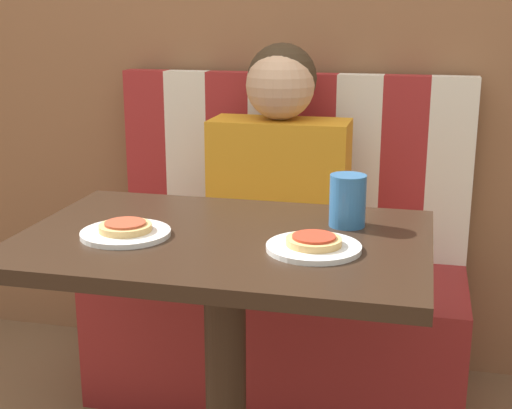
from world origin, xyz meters
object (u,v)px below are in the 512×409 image
(pizza_left, at_px, (125,227))
(pizza_right, at_px, (314,241))
(plate_right, at_px, (314,247))
(drinking_cup, at_px, (348,201))
(plate_left, at_px, (126,233))
(person, at_px, (280,161))

(pizza_left, distance_m, pizza_right, 0.44)
(plate_right, bearing_deg, pizza_left, 180.00)
(drinking_cup, bearing_deg, plate_left, -157.89)
(pizza_left, bearing_deg, pizza_right, 0.00)
(plate_left, bearing_deg, person, 72.69)
(drinking_cup, bearing_deg, person, 118.01)
(pizza_left, bearing_deg, person, 72.69)
(person, xyz_separation_m, pizza_right, (0.22, -0.70, -0.02))
(plate_left, height_order, plate_right, same)
(drinking_cup, bearing_deg, pizza_right, -104.04)
(person, bearing_deg, plate_left, -107.31)
(pizza_left, bearing_deg, drinking_cup, 22.11)
(plate_right, bearing_deg, pizza_right, 0.00)
(person, height_order, plate_right, person)
(person, height_order, pizza_right, person)
(pizza_right, bearing_deg, plate_right, 0.00)
(plate_left, relative_size, plate_right, 1.00)
(plate_left, relative_size, pizza_left, 1.71)
(pizza_left, relative_size, drinking_cup, 0.97)
(person, distance_m, pizza_left, 0.73)
(plate_right, bearing_deg, person, 107.31)
(pizza_right, bearing_deg, person, 107.31)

